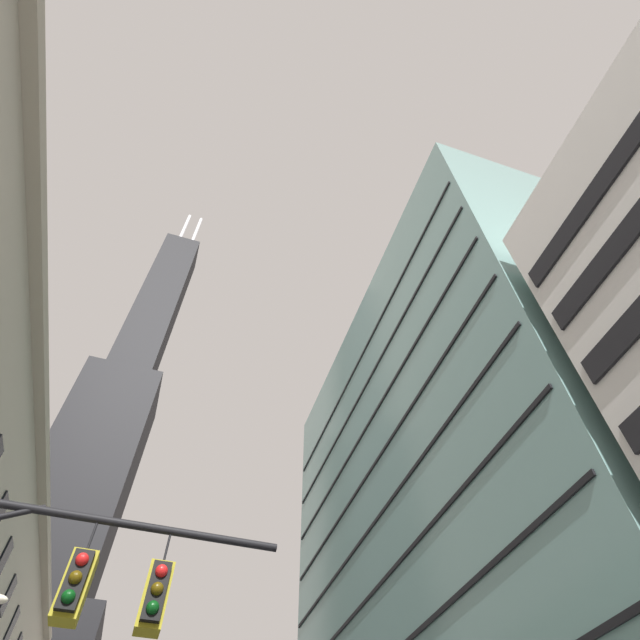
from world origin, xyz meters
name	(u,v)px	position (x,y,z in m)	size (l,w,h in m)	color
dark_skyscraper	(64,531)	(-20.05, 92.67, 51.08)	(23.99, 23.99, 176.92)	black
glass_office_midrise	(481,522)	(19.31, 22.77, 21.46)	(16.72, 36.75, 42.92)	gray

